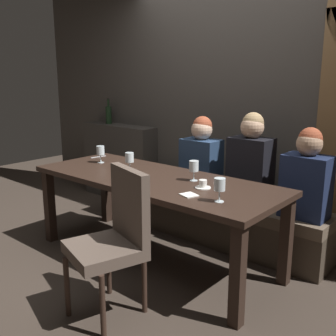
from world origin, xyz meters
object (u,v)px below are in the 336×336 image
object	(u,v)px
dining_table	(154,187)
wine_glass_center_front	(129,158)
wine_bottle_dark_red	(109,114)
wine_glass_far_left	(100,151)
chair_near_side	(115,233)
fork_on_table	(98,157)
banquette_bench	(202,213)
espresso_cup	(203,185)
diner_bearded	(251,161)
diner_redhead	(201,157)
wine_glass_end_left	(194,167)
diner_far_end	(307,176)
wine_glass_end_right	(220,185)

from	to	relation	value
dining_table	wine_glass_center_front	size ratio (longest dim) A/B	13.41
wine_bottle_dark_red	wine_glass_far_left	bearing A→B (deg)	-44.55
chair_near_side	fork_on_table	bearing A→B (deg)	143.99
chair_near_side	banquette_bench	bearing A→B (deg)	102.86
banquette_bench	wine_bottle_dark_red	world-z (taller)	wine_bottle_dark_red
espresso_cup	fork_on_table	size ratio (longest dim) A/B	0.71
wine_glass_center_front	diner_bearded	bearing A→B (deg)	39.25
diner_redhead	diner_bearded	distance (m)	0.53
chair_near_side	wine_glass_far_left	distance (m)	1.38
diner_bearded	wine_glass_end_left	size ratio (longest dim) A/B	4.93
banquette_bench	diner_redhead	size ratio (longest dim) A/B	3.38
banquette_bench	wine_bottle_dark_red	xyz separation A→B (m)	(-1.75, 0.35, 0.84)
diner_redhead	fork_on_table	xyz separation A→B (m)	(-0.97, -0.46, -0.06)
dining_table	wine_glass_center_front	distance (m)	0.37
wine_glass_center_front	espresso_cup	xyz separation A→B (m)	(0.81, -0.02, -0.09)
diner_far_end	dining_table	bearing A→B (deg)	-146.67
diner_redhead	wine_glass_center_front	size ratio (longest dim) A/B	4.51
diner_bearded	wine_glass_end_left	world-z (taller)	diner_bearded
wine_glass_center_front	wine_glass_end_left	distance (m)	0.64
wine_glass_center_front	fork_on_table	distance (m)	0.71
wine_glass_center_front	wine_glass_end_left	xyz separation A→B (m)	(0.63, 0.10, 0.00)
wine_bottle_dark_red	wine_glass_far_left	size ratio (longest dim) A/B	1.99
diner_redhead	wine_bottle_dark_red	xyz separation A→B (m)	(-1.73, 0.36, 0.27)
diner_redhead	wine_glass_far_left	xyz separation A→B (m)	(-0.75, -0.61, 0.05)
wine_glass_end_right	espresso_cup	bearing A→B (deg)	144.62
wine_glass_far_left	fork_on_table	size ratio (longest dim) A/B	0.96
banquette_bench	chair_near_side	size ratio (longest dim) A/B	2.55
diner_redhead	wine_glass_end_left	world-z (taller)	diner_redhead
wine_bottle_dark_red	wine_glass_far_left	xyz separation A→B (m)	(0.99, -0.97, -0.22)
dining_table	wine_glass_far_left	world-z (taller)	wine_glass_far_left
wine_glass_end_right	wine_glass_center_front	bearing A→B (deg)	168.61
wine_glass_center_front	wine_glass_far_left	world-z (taller)	same
banquette_bench	diner_far_end	world-z (taller)	diner_far_end
wine_bottle_dark_red	wine_glass_end_left	size ratio (longest dim) A/B	1.99
espresso_cup	chair_near_side	bearing A→B (deg)	-103.77
diner_far_end	wine_glass_end_left	distance (m)	0.89
chair_near_side	wine_glass_far_left	bearing A→B (deg)	143.68
wine_glass_center_front	fork_on_table	world-z (taller)	wine_glass_center_front
chair_near_side	espresso_cup	xyz separation A→B (m)	(0.18, 0.72, 0.21)
banquette_bench	diner_redhead	world-z (taller)	diner_redhead
diner_far_end	fork_on_table	distance (m)	2.06
wine_glass_far_left	diner_bearded	bearing A→B (deg)	26.09
dining_table	wine_glass_center_front	xyz separation A→B (m)	(-0.31, 0.02, 0.20)
diner_redhead	espresso_cup	distance (m)	0.86
diner_bearded	fork_on_table	xyz separation A→B (m)	(-1.50, -0.47, -0.09)
wine_glass_far_left	fork_on_table	distance (m)	0.30
diner_bearded	dining_table	bearing A→B (deg)	-126.39
wine_glass_end_left	wine_glass_end_right	bearing A→B (deg)	-35.10
espresso_cup	diner_redhead	bearing A→B (deg)	126.85
dining_table	espresso_cup	distance (m)	0.52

